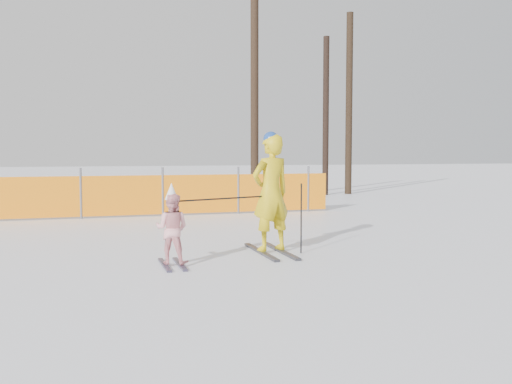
% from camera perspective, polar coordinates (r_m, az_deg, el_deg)
% --- Properties ---
extents(ground, '(120.00, 120.00, 0.00)m').
position_cam_1_polar(ground, '(8.72, 0.97, -6.79)').
color(ground, white).
rests_on(ground, ground).
extents(adult, '(0.78, 1.63, 1.97)m').
position_cam_1_polar(adult, '(9.21, 1.49, -0.05)').
color(adult, black).
rests_on(adult, ground).
extents(child, '(0.61, 0.97, 1.20)m').
position_cam_1_polar(child, '(8.28, -8.41, -3.58)').
color(child, black).
rests_on(child, ground).
extents(ski_poles, '(2.05, 0.54, 1.13)m').
position_cam_1_polar(ski_poles, '(8.89, 0.18, -1.53)').
color(ski_poles, black).
rests_on(ski_poles, ground).
extents(safety_fence, '(14.55, 0.06, 1.25)m').
position_cam_1_polar(safety_fence, '(14.62, -20.10, -0.46)').
color(safety_fence, '#595960').
rests_on(safety_fence, ground).
extents(tree_trunks, '(4.56, 1.76, 7.08)m').
position_cam_1_polar(tree_trunks, '(21.26, 5.24, 8.74)').
color(tree_trunks, black).
rests_on(tree_trunks, ground).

